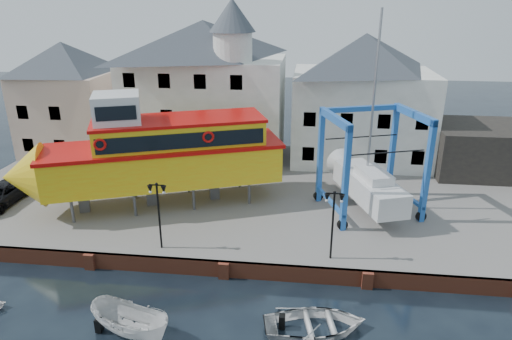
# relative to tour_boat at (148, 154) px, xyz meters

# --- Properties ---
(ground) EXTENTS (140.00, 140.00, 0.00)m
(ground) POSITION_rel_tour_boat_xyz_m (6.54, -7.02, -4.84)
(ground) COLOR black
(ground) RESTS_ON ground
(hardstanding) EXTENTS (44.00, 22.00, 1.00)m
(hardstanding) POSITION_rel_tour_boat_xyz_m (6.54, 3.98, -4.34)
(hardstanding) COLOR slate
(hardstanding) RESTS_ON ground
(quay_wall) EXTENTS (44.00, 0.47, 1.00)m
(quay_wall) POSITION_rel_tour_boat_xyz_m (6.54, -6.92, -4.34)
(quay_wall) COLOR brown
(quay_wall) RESTS_ON ground
(building_pink) EXTENTS (8.00, 7.00, 10.30)m
(building_pink) POSITION_rel_tour_boat_xyz_m (-11.46, 10.98, 1.31)
(building_pink) COLOR #C1A592
(building_pink) RESTS_ON hardstanding
(building_white_main) EXTENTS (14.00, 8.30, 14.00)m
(building_white_main) POSITION_rel_tour_boat_xyz_m (1.67, 11.37, 2.51)
(building_white_main) COLOR silver
(building_white_main) RESTS_ON hardstanding
(building_white_right) EXTENTS (12.00, 8.00, 11.20)m
(building_white_right) POSITION_rel_tour_boat_xyz_m (15.54, 11.98, 1.76)
(building_white_right) COLOR silver
(building_white_right) RESTS_ON hardstanding
(shed_dark) EXTENTS (8.00, 7.00, 4.00)m
(shed_dark) POSITION_rel_tour_boat_xyz_m (25.54, 9.98, -1.84)
(shed_dark) COLOR black
(shed_dark) RESTS_ON hardstanding
(lamp_post_left) EXTENTS (1.12, 0.32, 4.20)m
(lamp_post_left) POSITION_rel_tour_boat_xyz_m (2.54, -5.82, -0.66)
(lamp_post_left) COLOR black
(lamp_post_left) RESTS_ON hardstanding
(lamp_post_right) EXTENTS (1.12, 0.32, 4.20)m
(lamp_post_right) POSITION_rel_tour_boat_xyz_m (12.54, -5.82, -0.66)
(lamp_post_right) COLOR black
(lamp_post_right) RESTS_ON hardstanding
(tour_boat) EXTENTS (19.04, 10.79, 8.14)m
(tour_boat) POSITION_rel_tour_boat_xyz_m (0.00, 0.00, 0.00)
(tour_boat) COLOR #59595E
(tour_boat) RESTS_ON hardstanding
(travel_lift) EXTENTS (7.52, 9.16, 13.45)m
(travel_lift) POSITION_rel_tour_boat_xyz_m (15.03, 1.60, -1.59)
(travel_lift) COLOR #2068B0
(travel_lift) RESTS_ON hardstanding
(motorboat_a) EXTENTS (4.76, 3.09, 1.72)m
(motorboat_a) POSITION_rel_tour_boat_xyz_m (3.04, -12.18, -4.84)
(motorboat_a) COLOR silver
(motorboat_a) RESTS_ON ground
(motorboat_b) EXTENTS (5.51, 4.41, 1.02)m
(motorboat_b) POSITION_rel_tour_boat_xyz_m (11.70, -10.89, -4.84)
(motorboat_b) COLOR silver
(motorboat_b) RESTS_ON ground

